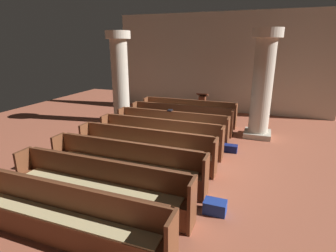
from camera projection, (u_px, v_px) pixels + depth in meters
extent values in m
plane|color=#AD5B42|center=(179.00, 159.00, 7.52)|extent=(19.20, 19.20, 0.00)
cube|color=beige|center=(220.00, 64.00, 12.30)|extent=(10.00, 0.16, 4.50)
cube|color=brown|center=(188.00, 113.00, 10.75)|extent=(3.69, 0.38, 0.05)
cube|color=brown|center=(190.00, 105.00, 10.82)|extent=(3.69, 0.04, 0.48)
cube|color=brown|center=(190.00, 100.00, 10.80)|extent=(3.55, 0.06, 0.02)
cube|color=brown|center=(146.00, 108.00, 11.37)|extent=(0.06, 0.44, 0.95)
cube|color=brown|center=(236.00, 116.00, 10.12)|extent=(0.06, 0.44, 0.95)
cube|color=brown|center=(187.00, 119.00, 10.66)|extent=(3.69, 0.03, 0.41)
cube|color=#D1BC84|center=(188.00, 112.00, 10.72)|extent=(3.40, 0.32, 0.02)
cube|color=brown|center=(181.00, 119.00, 9.82)|extent=(3.69, 0.38, 0.05)
cube|color=brown|center=(182.00, 111.00, 9.89)|extent=(3.69, 0.04, 0.48)
cube|color=brown|center=(182.00, 105.00, 9.87)|extent=(3.55, 0.06, 0.02)
cube|color=brown|center=(135.00, 114.00, 10.44)|extent=(0.06, 0.44, 0.95)
cube|color=brown|center=(232.00, 124.00, 9.19)|extent=(0.06, 0.44, 0.95)
cube|color=brown|center=(179.00, 126.00, 9.73)|extent=(3.69, 0.03, 0.41)
cube|color=#D1BC84|center=(180.00, 118.00, 9.79)|extent=(3.40, 0.32, 0.02)
cube|color=brown|center=(171.00, 127.00, 8.89)|extent=(3.69, 0.38, 0.05)
cube|color=brown|center=(173.00, 118.00, 8.96)|extent=(3.69, 0.04, 0.48)
cube|color=brown|center=(173.00, 111.00, 8.93)|extent=(3.55, 0.06, 0.02)
cube|color=brown|center=(122.00, 121.00, 9.50)|extent=(0.06, 0.44, 0.95)
cube|color=brown|center=(228.00, 133.00, 8.25)|extent=(0.06, 0.44, 0.95)
cube|color=brown|center=(169.00, 135.00, 8.80)|extent=(3.69, 0.03, 0.41)
cube|color=#D1BC84|center=(171.00, 126.00, 8.86)|extent=(3.40, 0.32, 0.02)
cube|color=brown|center=(159.00, 137.00, 7.96)|extent=(3.69, 0.38, 0.05)
cube|color=brown|center=(161.00, 127.00, 8.03)|extent=(3.69, 0.04, 0.48)
cube|color=brown|center=(162.00, 119.00, 8.00)|extent=(3.55, 0.06, 0.02)
cube|color=brown|center=(106.00, 129.00, 8.57)|extent=(0.06, 0.44, 0.95)
cube|color=brown|center=(222.00, 144.00, 7.32)|extent=(0.06, 0.44, 0.95)
cube|color=brown|center=(157.00, 146.00, 7.87)|extent=(3.69, 0.03, 0.41)
cube|color=#D1BC84|center=(159.00, 136.00, 7.93)|extent=(3.40, 0.32, 0.02)
cube|color=brown|center=(145.00, 149.00, 7.02)|extent=(3.69, 0.38, 0.05)
cube|color=brown|center=(147.00, 138.00, 7.10)|extent=(3.69, 0.04, 0.48)
cube|color=brown|center=(148.00, 129.00, 7.07)|extent=(3.55, 0.06, 0.02)
cube|color=brown|center=(86.00, 140.00, 7.64)|extent=(0.06, 0.44, 0.95)
cube|color=brown|center=(215.00, 158.00, 6.39)|extent=(0.06, 0.44, 0.95)
cube|color=brown|center=(142.00, 159.00, 6.94)|extent=(3.69, 0.03, 0.41)
cube|color=#D1BC84|center=(144.00, 148.00, 7.00)|extent=(3.40, 0.32, 0.02)
cube|color=brown|center=(125.00, 165.00, 6.09)|extent=(3.69, 0.38, 0.05)
cube|color=brown|center=(128.00, 152.00, 6.17)|extent=(3.69, 0.04, 0.48)
cube|color=brown|center=(129.00, 142.00, 6.14)|extent=(3.55, 0.06, 0.02)
cube|color=brown|center=(60.00, 153.00, 6.71)|extent=(0.06, 0.44, 0.95)
cube|color=brown|center=(206.00, 178.00, 5.46)|extent=(0.06, 0.44, 0.95)
cube|color=brown|center=(122.00, 177.00, 6.00)|extent=(3.69, 0.03, 0.41)
cube|color=#D1BC84|center=(125.00, 164.00, 6.07)|extent=(3.40, 0.32, 0.02)
cube|color=brown|center=(99.00, 187.00, 5.16)|extent=(3.69, 0.38, 0.05)
cube|color=brown|center=(103.00, 171.00, 5.24)|extent=(3.69, 0.04, 0.48)
cube|color=brown|center=(103.00, 159.00, 5.21)|extent=(3.55, 0.06, 0.02)
cube|color=brown|center=(26.00, 170.00, 5.78)|extent=(0.06, 0.44, 0.95)
cube|color=brown|center=(192.00, 205.00, 4.53)|extent=(0.06, 0.44, 0.95)
cube|color=brown|center=(95.00, 202.00, 5.07)|extent=(3.69, 0.03, 0.41)
cube|color=#D1BC84|center=(98.00, 185.00, 5.13)|extent=(3.40, 0.32, 0.02)
cube|color=brown|center=(61.00, 218.00, 4.23)|extent=(3.69, 0.38, 0.05)
cube|color=brown|center=(67.00, 198.00, 4.31)|extent=(3.69, 0.04, 0.48)
cube|color=brown|center=(67.00, 184.00, 4.28)|extent=(3.55, 0.06, 0.02)
cube|color=brown|center=(172.00, 247.00, 3.60)|extent=(0.06, 0.44, 0.95)
cube|color=brown|center=(55.00, 237.00, 4.14)|extent=(3.69, 0.03, 0.41)
cube|color=#D1BC84|center=(60.00, 217.00, 4.20)|extent=(3.40, 0.32, 0.02)
cube|color=#B6AD9A|center=(257.00, 134.00, 9.33)|extent=(0.89, 0.89, 0.18)
cylinder|color=beige|center=(262.00, 87.00, 8.85)|extent=(0.66, 0.66, 3.13)
cylinder|color=beige|center=(268.00, 33.00, 8.34)|extent=(0.96, 0.96, 0.30)
cube|color=#B6AD9A|center=(122.00, 119.00, 11.13)|extent=(0.89, 0.89, 0.18)
cylinder|color=beige|center=(120.00, 80.00, 10.65)|extent=(0.66, 0.66, 3.13)
cylinder|color=beige|center=(118.00, 35.00, 10.14)|extent=(0.96, 0.96, 0.30)
cube|color=#562B1A|center=(202.00, 116.00, 11.86)|extent=(0.45, 0.45, 0.06)
cube|color=brown|center=(202.00, 106.00, 11.72)|extent=(0.28, 0.28, 0.95)
cube|color=brown|center=(202.00, 94.00, 11.57)|extent=(0.48, 0.35, 0.15)
cube|color=black|center=(170.00, 110.00, 8.96)|extent=(0.14, 0.20, 0.04)
cube|color=navy|center=(230.00, 148.00, 7.98)|extent=(0.40, 0.24, 0.22)
cube|color=navy|center=(215.00, 207.00, 5.08)|extent=(0.43, 0.29, 0.25)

